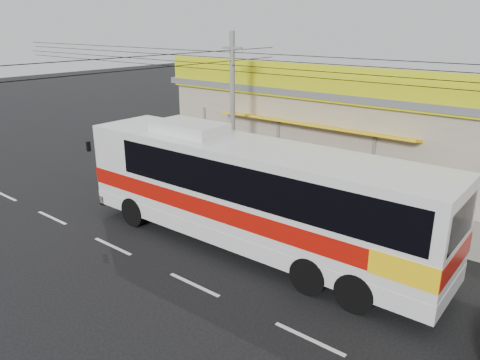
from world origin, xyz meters
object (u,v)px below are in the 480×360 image
at_px(coach_bus, 255,190).
at_px(motorbike_red, 193,152).
at_px(motorbike_dark, 232,169).
at_px(utility_pole, 232,61).

bearing_deg(coach_bus, motorbike_red, 145.28).
bearing_deg(coach_bus, motorbike_dark, 135.19).
relative_size(coach_bus, motorbike_dark, 8.90).
distance_m(motorbike_red, motorbike_dark, 3.55).
relative_size(motorbike_red, motorbike_dark, 1.35).
bearing_deg(utility_pole, coach_bus, -43.22).
xyz_separation_m(coach_bus, motorbike_red, (-8.88, 5.95, -1.51)).
height_order(motorbike_red, motorbike_dark, motorbike_red).
xyz_separation_m(motorbike_red, motorbike_dark, (3.47, -0.74, -0.08)).
bearing_deg(utility_pole, motorbike_red, 159.79).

